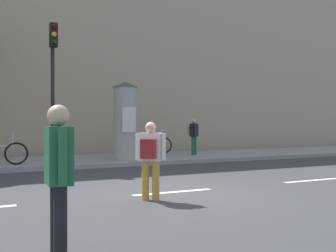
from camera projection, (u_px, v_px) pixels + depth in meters
ground_plane at (173, 192)px, 8.19m from camera, size 80.00×80.00×0.00m
sidewalk_curb at (92, 160)px, 14.52m from camera, size 36.00×4.00×0.15m
lane_markings at (173, 192)px, 8.19m from camera, size 25.80×0.16×0.01m
building_backdrop at (66, 41)px, 19.01m from camera, size 36.00×5.00×11.08m
traffic_light at (53, 70)px, 12.21m from camera, size 0.24×0.45×4.48m
poster_column at (125, 120)px, 14.09m from camera, size 0.93×0.93×2.85m
pedestrian_in_red_top at (150, 154)px, 7.29m from camera, size 0.51×0.51×1.49m
pedestrian_in_light_jacket at (58, 170)px, 3.99m from camera, size 0.25×0.64×1.66m
pedestrian_with_bag at (193, 133)px, 16.11m from camera, size 0.52×0.52×1.53m
bicycle_upright at (152, 145)px, 16.85m from camera, size 1.72×0.54×1.09m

